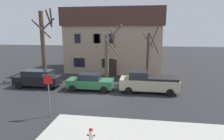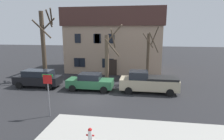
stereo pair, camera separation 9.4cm
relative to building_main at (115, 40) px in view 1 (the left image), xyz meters
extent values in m
plane|color=#262628|center=(-0.48, -13.46, -4.46)|extent=(120.00, 120.00, 0.00)
cube|color=tan|center=(0.00, 0.00, -1.26)|extent=(13.01, 8.65, 6.40)
cube|color=#4C2D28|center=(0.00, 0.00, 3.12)|extent=(13.51, 9.15, 2.36)
cube|color=#2D231E|center=(0.24, -4.37, -3.41)|extent=(1.10, 0.12, 2.10)
cube|color=black|center=(-4.63, -4.36, -2.86)|extent=(0.80, 0.08, 1.20)
cube|color=black|center=(-3.91, -4.36, -2.86)|extent=(0.80, 0.08, 1.20)
cube|color=black|center=(-0.75, -4.36, -2.86)|extent=(0.80, 0.08, 1.20)
cube|color=black|center=(-0.02, -4.36, -2.86)|extent=(0.80, 0.08, 1.20)
cube|color=black|center=(-4.40, -4.36, 0.34)|extent=(0.80, 0.08, 1.20)
cube|color=black|center=(-1.86, -4.36, 0.34)|extent=(0.80, 0.08, 1.20)
cube|color=black|center=(-1.71, -4.36, 0.34)|extent=(0.80, 0.08, 1.20)
cube|color=black|center=(0.08, -4.36, 0.34)|extent=(0.80, 0.08, 1.20)
cylinder|color=#4C3D2D|center=(-7.28, -8.10, -0.49)|extent=(0.49, 0.49, 7.94)
cylinder|color=#4C3D2D|center=(-7.02, -7.14, 2.02)|extent=(2.06, 0.71, 1.55)
cylinder|color=#4C3D2D|center=(-6.30, -7.68, 2.88)|extent=(1.04, 2.13, 1.73)
cylinder|color=#4C3D2D|center=(-6.88, -8.91, 1.48)|extent=(1.81, 1.00, 2.06)
cylinder|color=#4C3D2D|center=(-6.43, -7.98, 2.64)|extent=(0.44, 1.85, 1.84)
cylinder|color=brown|center=(0.04, -7.51, -1.80)|extent=(0.46, 0.46, 5.33)
cylinder|color=brown|center=(0.78, -7.63, 0.47)|extent=(0.42, 1.64, 2.15)
cylinder|color=brown|center=(0.74, -6.55, 0.99)|extent=(2.09, 1.59, 2.06)
cylinder|color=brown|center=(0.77, -8.16, -0.50)|extent=(1.52, 1.66, 2.12)
cylinder|color=#4C3D2D|center=(4.66, -7.11, -1.72)|extent=(0.33, 0.33, 5.48)
cylinder|color=#4C3D2D|center=(4.59, -7.66, 0.27)|extent=(1.21, 0.27, 1.61)
cylinder|color=#4C3D2D|center=(5.22, -7.64, 0.04)|extent=(1.22, 1.27, 2.26)
cylinder|color=#4C3D2D|center=(5.32, -6.80, 0.76)|extent=(0.76, 1.46, 2.06)
cube|color=black|center=(-6.71, -10.81, -3.72)|extent=(4.73, 1.79, 0.84)
cube|color=#1E232B|center=(-6.61, -10.81, -2.99)|extent=(2.94, 1.56, 0.62)
cylinder|color=black|center=(-8.30, -11.69, -4.12)|extent=(0.68, 0.23, 0.68)
cylinder|color=black|center=(-8.32, -9.95, -4.12)|extent=(0.68, 0.23, 0.68)
cylinder|color=black|center=(-5.10, -11.67, -4.12)|extent=(0.68, 0.23, 0.68)
cylinder|color=black|center=(-5.11, -9.92, -4.12)|extent=(0.68, 0.23, 0.68)
cube|color=#2D6B42|center=(-1.01, -11.03, -3.75)|extent=(4.51, 1.80, 0.77)
cube|color=#1E232B|center=(-1.01, -11.03, -3.08)|extent=(2.08, 1.57, 0.58)
cylinder|color=black|center=(-2.55, -11.91, -4.12)|extent=(0.68, 0.22, 0.68)
cylinder|color=black|center=(-2.54, -10.14, -4.12)|extent=(0.68, 0.22, 0.68)
cylinder|color=black|center=(0.51, -11.93, -4.12)|extent=(0.68, 0.22, 0.68)
cylinder|color=black|center=(0.52, -10.15, -4.12)|extent=(0.68, 0.22, 0.68)
cube|color=#C6B793|center=(4.69, -10.87, -3.64)|extent=(5.46, 1.98, 1.00)
cube|color=#1E232B|center=(3.70, -10.86, -2.80)|extent=(1.76, 1.72, 0.70)
cube|color=black|center=(5.88, -10.87, -3.05)|extent=(2.85, 1.89, 0.20)
cylinder|color=black|center=(2.83, -11.83, -4.12)|extent=(0.68, 0.22, 0.68)
cylinder|color=black|center=(2.84, -9.88, -4.12)|extent=(0.68, 0.22, 0.68)
cylinder|color=black|center=(6.53, -11.85, -4.12)|extent=(0.68, 0.22, 0.68)
cylinder|color=black|center=(6.54, -9.91, -4.12)|extent=(0.68, 0.22, 0.68)
cylinder|color=silver|center=(1.37, -19.94, -4.03)|extent=(0.22, 0.22, 0.63)
sphere|color=red|center=(1.37, -19.94, -3.69)|extent=(0.21, 0.21, 0.21)
cylinder|color=red|center=(1.21, -19.94, -3.99)|extent=(0.10, 0.09, 0.09)
cylinder|color=red|center=(1.53, -19.94, -3.99)|extent=(0.10, 0.09, 0.09)
cylinder|color=slate|center=(-2.21, -17.21, -3.01)|extent=(0.07, 0.07, 2.91)
cube|color=red|center=(-2.21, -17.23, -1.85)|extent=(0.60, 0.03, 0.60)
cube|color=#1E8C38|center=(-2.21, -17.19, -1.60)|extent=(0.76, 0.02, 0.18)
torus|color=black|center=(-6.11, -8.70, -4.11)|extent=(0.71, 0.08, 0.71)
torus|color=black|center=(-7.15, -8.66, -4.11)|extent=(0.71, 0.08, 0.71)
cylinder|color=maroon|center=(-6.63, -8.68, -3.89)|extent=(1.00, 0.08, 0.19)
cylinder|color=maroon|center=(-6.83, -8.67, -3.66)|extent=(0.09, 0.04, 0.45)
camera|label=1|loc=(3.71, -28.52, 1.26)|focal=30.27mm
camera|label=2|loc=(3.80, -28.51, 1.26)|focal=30.27mm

